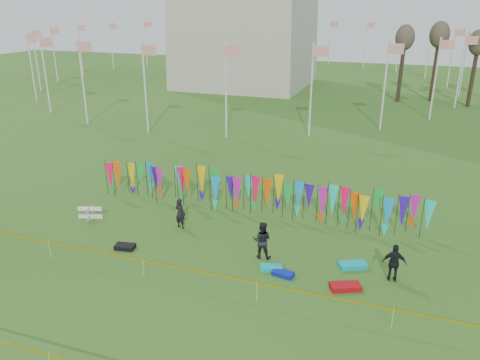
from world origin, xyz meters
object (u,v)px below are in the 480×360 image
(kite_bag_red, at_px, (345,287))
(kite_bag_black, at_px, (125,247))
(person_left, at_px, (180,213))
(kite_bag_teal, at_px, (353,265))
(box_kite, at_px, (90,213))
(kite_bag_turquoise, at_px, (271,268))
(kite_bag_blue, at_px, (283,273))
(person_right, at_px, (394,263))
(person_mid, at_px, (262,240))

(kite_bag_red, height_order, kite_bag_black, kite_bag_red)
(person_left, distance_m, kite_bag_teal, 9.13)
(box_kite, xyz_separation_m, kite_bag_turquoise, (10.77, -1.73, -0.27))
(kite_bag_teal, bearing_deg, person_left, 173.40)
(person_left, bearing_deg, kite_bag_black, 74.47)
(kite_bag_blue, xyz_separation_m, kite_bag_teal, (2.78, 1.66, 0.02))
(kite_bag_black, distance_m, kite_bag_teal, 10.74)
(kite_bag_blue, distance_m, kite_bag_red, 2.70)
(person_left, height_order, kite_bag_teal, person_left)
(kite_bag_turquoise, bearing_deg, kite_bag_blue, -24.27)
(kite_bag_red, xyz_separation_m, kite_bag_black, (-10.48, -0.09, -0.01))
(kite_bag_turquoise, height_order, kite_bag_blue, kite_bag_turquoise)
(person_right, bearing_deg, box_kite, -5.92)
(person_left, distance_m, person_mid, 5.15)
(kite_bag_turquoise, relative_size, kite_bag_black, 1.06)
(kite_bag_turquoise, distance_m, kite_bag_red, 3.34)
(kite_bag_turquoise, distance_m, kite_bag_black, 7.19)
(person_mid, relative_size, kite_bag_black, 1.91)
(person_mid, distance_m, kite_bag_teal, 4.21)
(person_right, distance_m, kite_bag_red, 2.36)
(person_mid, height_order, kite_bag_red, person_mid)
(person_mid, distance_m, kite_bag_red, 4.31)
(kite_bag_red, bearing_deg, kite_bag_blue, 176.83)
(kite_bag_red, bearing_deg, person_mid, 161.60)
(person_right, height_order, kite_bag_black, person_right)
(box_kite, height_order, person_mid, person_mid)
(person_mid, height_order, kite_bag_teal, person_mid)
(kite_bag_blue, height_order, kite_bag_red, kite_bag_red)
(person_mid, relative_size, kite_bag_blue, 1.95)
(kite_bag_turquoise, relative_size, kite_bag_blue, 1.08)
(box_kite, distance_m, kite_bag_black, 4.26)
(person_mid, bearing_deg, kite_bag_red, 155.56)
(kite_bag_turquoise, distance_m, kite_bag_blue, 0.68)
(person_right, relative_size, kite_bag_turquoise, 1.72)
(person_mid, distance_m, kite_bag_turquoise, 1.41)
(kite_bag_teal, bearing_deg, kite_bag_blue, -149.10)
(kite_bag_blue, distance_m, kite_bag_teal, 3.24)
(person_left, bearing_deg, box_kite, 19.56)
(kite_bag_blue, bearing_deg, box_kite, 169.98)
(kite_bag_blue, distance_m, kite_bag_black, 7.79)
(box_kite, distance_m, kite_bag_red, 14.24)
(kite_bag_turquoise, bearing_deg, person_right, 9.96)
(person_left, height_order, kite_bag_blue, person_left)
(box_kite, relative_size, kite_bag_black, 0.80)
(box_kite, xyz_separation_m, person_right, (15.88, -0.84, 0.48))
(kite_bag_turquoise, xyz_separation_m, kite_bag_blue, (0.62, -0.28, -0.00))
(box_kite, distance_m, person_right, 15.91)
(kite_bag_turquoise, distance_m, kite_bag_teal, 3.67)
(kite_bag_teal, bearing_deg, kite_bag_turquoise, -157.81)
(person_left, height_order, person_mid, person_mid)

